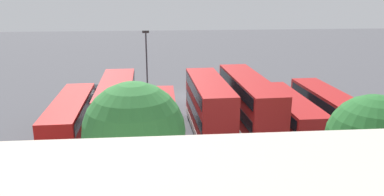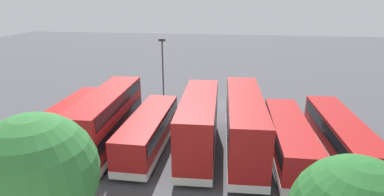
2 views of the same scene
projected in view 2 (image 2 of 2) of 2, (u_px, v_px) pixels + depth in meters
name	position (u px, v px, depth m)	size (l,w,h in m)	color
ground_plane	(209.00, 104.00, 34.82)	(140.00, 140.00, 0.00)	#47474C
bus_single_deck_near_end	(341.00, 136.00, 23.06)	(2.97, 11.70, 2.95)	#A51919
bus_single_deck_second	(289.00, 139.00, 22.63)	(2.76, 10.89, 2.95)	#A51919
bus_double_decker_third	(244.00, 123.00, 23.31)	(3.10, 12.03, 4.55)	#A51919
bus_double_decker_fourth	(199.00, 124.00, 23.22)	(2.98, 10.33, 4.55)	#A51919
bus_single_deck_fifth	(149.00, 131.00, 23.99)	(2.67, 10.16, 2.95)	#A51919
bus_double_decker_sixth	(107.00, 119.00, 24.15)	(2.92, 10.91, 4.55)	#A51919
bus_single_deck_seventh	(69.00, 121.00, 25.79)	(2.92, 11.59, 2.95)	#B71411
car_hatchback_silver	(119.00, 95.00, 35.92)	(4.49, 2.33, 1.43)	silver
lamp_post_tall	(163.00, 67.00, 32.95)	(0.70, 0.30, 7.47)	#38383D
tree_midright	(36.00, 174.00, 12.29)	(5.04, 5.04, 7.34)	#4C3823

